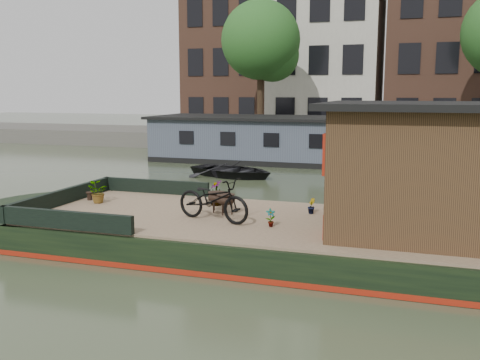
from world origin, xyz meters
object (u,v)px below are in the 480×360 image
(cabin, at_px, (431,167))
(brazier_front, at_px, (226,204))
(dinghy, at_px, (232,167))
(brazier_rear, at_px, (217,202))
(potted_plant_a, at_px, (271,218))
(bicycle, at_px, (213,199))

(cabin, height_order, brazier_front, cabin)
(brazier_front, distance_m, dinghy, 9.33)
(cabin, distance_m, brazier_rear, 4.52)
(potted_plant_a, xyz_separation_m, brazier_rear, (-1.47, 0.94, 0.04))
(potted_plant_a, distance_m, dinghy, 10.44)
(potted_plant_a, height_order, brazier_rear, brazier_rear)
(brazier_rear, bearing_deg, brazier_front, -35.11)
(cabin, xyz_separation_m, dinghy, (-6.97, 9.04, -1.51))
(bicycle, bearing_deg, dinghy, 32.19)
(brazier_front, xyz_separation_m, brazier_rear, (-0.28, 0.20, -0.00))
(bicycle, bearing_deg, cabin, -68.26)
(brazier_front, relative_size, brazier_rear, 1.01)
(bicycle, xyz_separation_m, potted_plant_a, (1.24, -0.12, -0.27))
(potted_plant_a, bearing_deg, bicycle, 174.46)
(cabin, bearing_deg, bicycle, -173.92)
(brazier_rear, bearing_deg, dinghy, 106.63)
(cabin, xyz_separation_m, potted_plant_a, (-2.91, -0.56, -1.05))
(bicycle, distance_m, dinghy, 9.92)
(cabin, distance_m, dinghy, 11.52)
(cabin, relative_size, bicycle, 2.33)
(bicycle, xyz_separation_m, brazier_front, (0.05, 0.62, -0.23))
(bicycle, distance_m, potted_plant_a, 1.28)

